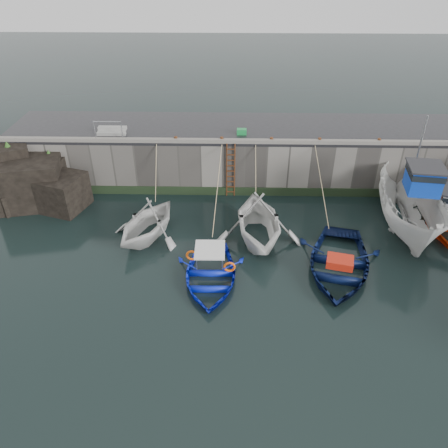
{
  "coord_description": "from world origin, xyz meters",
  "views": [
    {
      "loc": [
        -1.87,
        -12.03,
        12.59
      ],
      "look_at": [
        -2.26,
        5.1,
        1.2
      ],
      "focal_mm": 35.0,
      "sensor_mm": 36.0,
      "label": 1
    }
  ],
  "objects_px": {
    "boat_near_navy": "(337,269)",
    "ladder": "(231,171)",
    "bollard_a": "(176,139)",
    "bollard_d": "(320,140)",
    "boat_near_blacktrim": "(257,238)",
    "fish_crate": "(242,132)",
    "boat_far_white": "(411,209)",
    "boat_near_blue": "(210,279)",
    "bollard_b": "(222,139)",
    "boat_near_white": "(149,236)",
    "bollard_c": "(271,140)",
    "bollard_e": "(379,141)"
  },
  "relations": [
    {
      "from": "boat_far_white",
      "to": "bollard_a",
      "type": "height_order",
      "value": "boat_far_white"
    },
    {
      "from": "boat_near_navy",
      "to": "ladder",
      "type": "bearing_deg",
      "value": 140.38
    },
    {
      "from": "bollard_d",
      "to": "boat_near_blacktrim",
      "type": "bearing_deg",
      "value": -126.56
    },
    {
      "from": "boat_near_navy",
      "to": "bollard_a",
      "type": "bearing_deg",
      "value": 152.51
    },
    {
      "from": "bollard_a",
      "to": "bollard_c",
      "type": "bearing_deg",
      "value": 0.0
    },
    {
      "from": "boat_near_blue",
      "to": "bollard_b",
      "type": "relative_size",
      "value": 16.71
    },
    {
      "from": "boat_near_blacktrim",
      "to": "bollard_d",
      "type": "height_order",
      "value": "bollard_d"
    },
    {
      "from": "boat_near_blacktrim",
      "to": "bollard_a",
      "type": "xyz_separation_m",
      "value": [
        -4.39,
        4.6,
        3.3
      ]
    },
    {
      "from": "fish_crate",
      "to": "ladder",
      "type": "bearing_deg",
      "value": -111.27
    },
    {
      "from": "boat_far_white",
      "to": "bollard_c",
      "type": "bearing_deg",
      "value": 160.11
    },
    {
      "from": "boat_near_navy",
      "to": "bollard_d",
      "type": "xyz_separation_m",
      "value": [
        -0.1,
        6.91,
        3.3
      ]
    },
    {
      "from": "bollard_b",
      "to": "fish_crate",
      "type": "bearing_deg",
      "value": 46.14
    },
    {
      "from": "ladder",
      "to": "fish_crate",
      "type": "distance_m",
      "value": 2.34
    },
    {
      "from": "fish_crate",
      "to": "bollard_a",
      "type": "relative_size",
      "value": 1.92
    },
    {
      "from": "fish_crate",
      "to": "bollard_d",
      "type": "bearing_deg",
      "value": -14.45
    },
    {
      "from": "boat_near_blacktrim",
      "to": "boat_near_blue",
      "type": "bearing_deg",
      "value": -129.85
    },
    {
      "from": "boat_near_blacktrim",
      "to": "bollard_d",
      "type": "distance_m",
      "value": 6.61
    },
    {
      "from": "boat_near_white",
      "to": "bollard_a",
      "type": "distance_m",
      "value": 5.68
    },
    {
      "from": "boat_far_white",
      "to": "boat_near_blue",
      "type": "bearing_deg",
      "value": -149.34
    },
    {
      "from": "ladder",
      "to": "bollard_b",
      "type": "distance_m",
      "value": 1.81
    },
    {
      "from": "boat_far_white",
      "to": "bollard_b",
      "type": "height_order",
      "value": "boat_far_white"
    },
    {
      "from": "fish_crate",
      "to": "bollard_e",
      "type": "distance_m",
      "value": 7.49
    },
    {
      "from": "boat_near_blue",
      "to": "bollard_a",
      "type": "relative_size",
      "value": 16.71
    },
    {
      "from": "bollard_c",
      "to": "boat_far_white",
      "type": "bearing_deg",
      "value": -27.57
    },
    {
      "from": "ladder",
      "to": "bollard_c",
      "type": "distance_m",
      "value": 2.81
    },
    {
      "from": "bollard_a",
      "to": "bollard_e",
      "type": "distance_m",
      "value": 11.0
    },
    {
      "from": "bollard_c",
      "to": "bollard_d",
      "type": "height_order",
      "value": "same"
    },
    {
      "from": "ladder",
      "to": "boat_near_navy",
      "type": "relative_size",
      "value": 0.57
    },
    {
      "from": "fish_crate",
      "to": "bollard_b",
      "type": "bearing_deg",
      "value": -133.13
    },
    {
      "from": "fish_crate",
      "to": "bollard_c",
      "type": "xyz_separation_m",
      "value": [
        1.6,
        -1.14,
        -0.01
      ]
    },
    {
      "from": "boat_near_navy",
      "to": "bollard_b",
      "type": "relative_size",
      "value": 20.07
    },
    {
      "from": "ladder",
      "to": "fish_crate",
      "type": "xyz_separation_m",
      "value": [
        0.6,
        1.48,
        1.72
      ]
    },
    {
      "from": "boat_far_white",
      "to": "bollard_b",
      "type": "distance_m",
      "value": 10.39
    },
    {
      "from": "boat_near_blue",
      "to": "bollard_e",
      "type": "relative_size",
      "value": 16.71
    },
    {
      "from": "fish_crate",
      "to": "bollard_e",
      "type": "bearing_deg",
      "value": -8.03
    },
    {
      "from": "ladder",
      "to": "bollard_b",
      "type": "height_order",
      "value": "bollard_b"
    },
    {
      "from": "ladder",
      "to": "boat_near_blue",
      "type": "distance_m",
      "value": 7.62
    },
    {
      "from": "ladder",
      "to": "bollard_e",
      "type": "relative_size",
      "value": 11.43
    },
    {
      "from": "boat_near_white",
      "to": "fish_crate",
      "type": "xyz_separation_m",
      "value": [
        4.66,
        5.64,
        3.31
      ]
    },
    {
      "from": "boat_near_navy",
      "to": "bollard_c",
      "type": "distance_m",
      "value": 8.12
    },
    {
      "from": "bollard_b",
      "to": "bollard_d",
      "type": "height_order",
      "value": "same"
    },
    {
      "from": "boat_near_blue",
      "to": "bollard_c",
      "type": "bearing_deg",
      "value": 68.04
    },
    {
      "from": "boat_near_white",
      "to": "bollard_b",
      "type": "height_order",
      "value": "bollard_b"
    },
    {
      "from": "boat_far_white",
      "to": "bollard_c",
      "type": "relative_size",
      "value": 27.94
    },
    {
      "from": "boat_near_navy",
      "to": "fish_crate",
      "type": "xyz_separation_m",
      "value": [
        -4.3,
        8.05,
        3.31
      ]
    },
    {
      "from": "boat_near_blacktrim",
      "to": "bollard_c",
      "type": "relative_size",
      "value": 18.44
    },
    {
      "from": "boat_near_navy",
      "to": "bollard_e",
      "type": "xyz_separation_m",
      "value": [
        3.1,
        6.91,
        3.3
      ]
    },
    {
      "from": "bollard_b",
      "to": "boat_near_white",
      "type": "bearing_deg",
      "value": -128.33
    },
    {
      "from": "boat_near_blue",
      "to": "bollard_a",
      "type": "bearing_deg",
      "value": 105.07
    },
    {
      "from": "bollard_a",
      "to": "ladder",
      "type": "bearing_deg",
      "value": -6.38
    }
  ]
}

